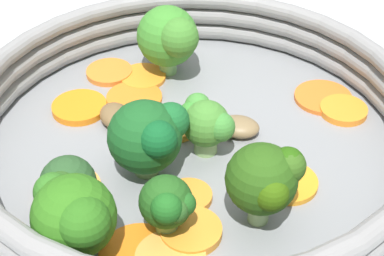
{
  "coord_description": "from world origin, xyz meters",
  "views": [
    {
      "loc": [
        -0.29,
        -0.19,
        0.29
      ],
      "look_at": [
        0.0,
        0.0,
        0.03
      ],
      "focal_mm": 60.0,
      "sensor_mm": 36.0,
      "label": 1
    }
  ],
  "objects": [
    {
      "name": "carrot_slice_13",
      "position": [
        0.02,
        0.07,
        0.01
      ],
      "size": [
        0.05,
        0.05,
        0.0
      ],
      "primitive_type": "cylinder",
      "rotation": [
        0.0,
        0.0,
        6.12
      ],
      "color": "orange",
      "rests_on": "skillet"
    },
    {
      "name": "carrot_slice_6",
      "position": [
        -0.07,
        -0.04,
        0.01
      ],
      "size": [
        0.04,
        0.04,
        0.01
      ],
      "primitive_type": "cylinder",
      "rotation": [
        0.0,
        0.0,
        6.15
      ],
      "color": "orange",
      "rests_on": "skillet"
    },
    {
      "name": "broccoli_floret_4",
      "position": [
        -0.04,
        -0.07,
        0.05
      ],
      "size": [
        0.04,
        0.04,
        0.05
      ],
      "color": "#8CAD6E",
      "rests_on": "skillet"
    },
    {
      "name": "broccoli_floret_3",
      "position": [
        0.06,
        0.06,
        0.05
      ],
      "size": [
        0.05,
        0.05,
        0.06
      ],
      "color": "#7BB665",
      "rests_on": "skillet"
    },
    {
      "name": "broccoli_floret_2",
      "position": [
        -0.12,
        0.0,
        0.04
      ],
      "size": [
        0.05,
        0.06,
        0.05
      ],
      "color": "#6BA755",
      "rests_on": "skillet"
    },
    {
      "name": "carrot_slice_8",
      "position": [
        -0.05,
        -0.03,
        0.01
      ],
      "size": [
        0.04,
        0.04,
        0.0
      ],
      "primitive_type": "cylinder",
      "rotation": [
        0.0,
        0.0,
        2.01
      ],
      "color": "orange",
      "rests_on": "skillet"
    },
    {
      "name": "skillet_rim_wall",
      "position": [
        0.0,
        0.0,
        0.03
      ],
      "size": [
        0.31,
        0.31,
        0.04
      ],
      "color": "gray",
      "rests_on": "skillet"
    },
    {
      "name": "broccoli_floret_0",
      "position": [
        -0.08,
        -0.03,
        0.04
      ],
      "size": [
        0.03,
        0.03,
        0.04
      ],
      "color": "#6A8E49",
      "rests_on": "skillet"
    },
    {
      "name": "broccoli_floret_5",
      "position": [
        -0.04,
        0.01,
        0.04
      ],
      "size": [
        0.05,
        0.05,
        0.05
      ],
      "color": "#6A8F50",
      "rests_on": "skillet"
    },
    {
      "name": "carrot_slice_10",
      "position": [
        0.05,
        0.08,
        0.01
      ],
      "size": [
        0.04,
        0.04,
        0.0
      ],
      "primitive_type": "cylinder",
      "rotation": [
        0.0,
        0.0,
        3.3
      ],
      "color": "orange",
      "rests_on": "skillet"
    },
    {
      "name": "skillet",
      "position": [
        0.0,
        0.0,
        0.01
      ],
      "size": [
        0.29,
        0.29,
        0.01
      ],
      "primitive_type": "cylinder",
      "color": "gray",
      "rests_on": "ground_plane"
    },
    {
      "name": "carrot_slice_4",
      "position": [
        -0.1,
        -0.03,
        0.01
      ],
      "size": [
        0.06,
        0.06,
        0.0
      ],
      "primitive_type": "cylinder",
      "rotation": [
        0.0,
        0.0,
        4.31
      ],
      "color": "orange",
      "rests_on": "skillet"
    },
    {
      "name": "mushroom_piece_1",
      "position": [
        -0.01,
        0.06,
        0.02
      ],
      "size": [
        0.03,
        0.04,
        0.01
      ],
      "primitive_type": "ellipsoid",
      "rotation": [
        0.0,
        0.0,
        4.14
      ],
      "color": "brown",
      "rests_on": "skillet"
    },
    {
      "name": "carrot_slice_11",
      "position": [
        0.0,
        -0.07,
        0.01
      ],
      "size": [
        0.04,
        0.04,
        0.0
      ],
      "primitive_type": "cylinder",
      "rotation": [
        0.0,
        0.0,
        1.48
      ],
      "color": "orange",
      "rests_on": "skillet"
    },
    {
      "name": "carrot_slice_3",
      "position": [
        0.09,
        -0.07,
        0.01
      ],
      "size": [
        0.05,
        0.05,
        0.0
      ],
      "primitive_type": "cylinder",
      "rotation": [
        0.0,
        0.0,
        3.88
      ],
      "color": "orange",
      "rests_on": "skillet"
    },
    {
      "name": "carrot_slice_7",
      "position": [
        0.04,
        0.1,
        0.01
      ],
      "size": [
        0.05,
        0.05,
        0.0
      ],
      "primitive_type": "cylinder",
      "rotation": [
        0.0,
        0.0,
        2.08
      ],
      "color": "orange",
      "rests_on": "skillet"
    },
    {
      "name": "carrot_slice_12",
      "position": [
        0.02,
        0.01,
        0.01
      ],
      "size": [
        0.04,
        0.04,
        0.01
      ],
      "primitive_type": "cylinder",
      "rotation": [
        0.0,
        0.0,
        6.26
      ],
      "color": "orange",
      "rests_on": "skillet"
    },
    {
      "name": "carrot_slice_2",
      "position": [
        0.01,
        0.02,
        0.01
      ],
      "size": [
        0.04,
        0.04,
        0.01
      ],
      "primitive_type": "cylinder",
      "rotation": [
        0.0,
        0.0,
        1.82
      ],
      "color": "#F69B35",
      "rests_on": "skillet"
    },
    {
      "name": "broccoli_floret_1",
      "position": [
        -0.0,
        -0.01,
        0.04
      ],
      "size": [
        0.03,
        0.04,
        0.04
      ],
      "color": "#8CB36A",
      "rests_on": "skillet"
    },
    {
      "name": "carrot_slice_5",
      "position": [
        0.1,
        -0.05,
        0.01
      ],
      "size": [
        0.05,
        0.05,
        0.0
      ],
      "primitive_type": "cylinder",
      "rotation": [
        0.0,
        0.0,
        3.01
      ],
      "color": "orange",
      "rests_on": "skillet"
    },
    {
      "name": "carrot_slice_9",
      "position": [
        -0.08,
        0.04,
        0.01
      ],
      "size": [
        0.05,
        0.05,
        0.0
      ],
      "primitive_type": "cylinder",
      "rotation": [
        0.0,
        0.0,
        3.43
      ],
      "color": "#F99940",
      "rests_on": "skillet"
    },
    {
      "name": "ground_plane",
      "position": [
        0.0,
        0.0,
        0.0
      ],
      "size": [
        4.0,
        4.0,
        0.0
      ],
      "primitive_type": "plane",
      "color": "#B2BABB"
    },
    {
      "name": "broccoli_floret_6",
      "position": [
        -0.1,
        0.02,
        0.04
      ],
      "size": [
        0.04,
        0.04,
        0.04
      ],
      "color": "#61874D",
      "rests_on": "skillet"
    },
    {
      "name": "mushroom_piece_0",
      "position": [
        0.03,
        -0.02,
        0.02
      ],
      "size": [
        0.03,
        0.03,
        0.01
      ],
      "primitive_type": "ellipsoid",
      "rotation": [
        0.0,
        0.0,
        1.89
      ],
      "color": "olive",
      "rests_on": "skillet"
    },
    {
      "name": "carrot_slice_1",
      "position": [
        -0.01,
        0.09,
        0.01
      ],
      "size": [
        0.05,
        0.05,
        0.01
      ],
      "primitive_type": "cylinder",
      "rotation": [
        0.0,
        0.0,
        3.5
      ],
      "color": "orange",
      "rests_on": "skillet"
    }
  ]
}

